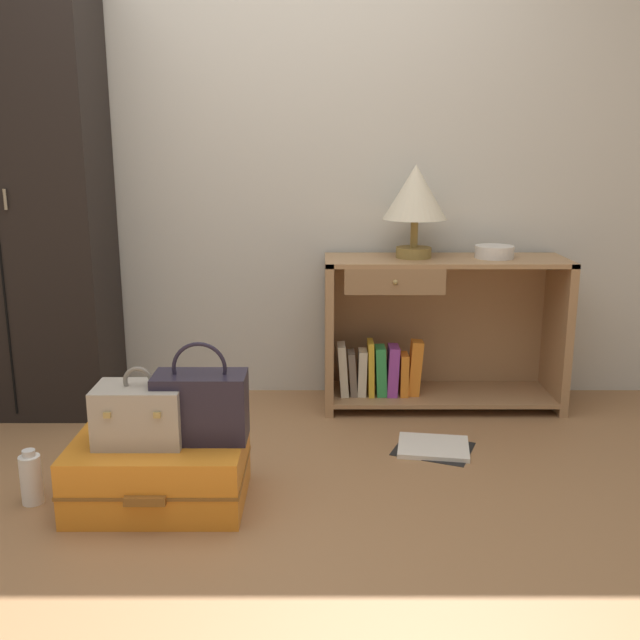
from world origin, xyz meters
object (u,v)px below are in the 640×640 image
at_px(bookshelf, 429,333).
at_px(train_case, 137,414).
at_px(bowl, 492,252).
at_px(bottle, 28,479).
at_px(wardrobe, 13,196).
at_px(suitcase_large, 157,471).
at_px(table_lamp, 413,196).
at_px(open_book_on_floor, 431,447).
at_px(handbag, 198,406).

bearing_deg(bookshelf, train_case, -138.56).
relative_size(bowl, bottle, 0.90).
relative_size(wardrobe, suitcase_large, 3.34).
relative_size(table_lamp, open_book_on_floor, 1.12).
bearing_deg(bowl, bottle, -151.31).
bearing_deg(bookshelf, handbag, -133.68).
xyz_separation_m(bowl, train_case, (-1.48, -1.04, -0.43)).
distance_m(wardrobe, suitcase_large, 1.59).
xyz_separation_m(wardrobe, open_book_on_floor, (1.91, -0.52, -1.03)).
bearing_deg(wardrobe, suitcase_large, -49.82).
relative_size(train_case, open_book_on_floor, 0.79).
bearing_deg(bottle, handbag, 1.94).
bearing_deg(train_case, suitcase_large, 13.56).
height_order(wardrobe, handbag, wardrobe).
bearing_deg(wardrobe, handbag, -44.50).
bearing_deg(table_lamp, handbag, -130.62).
relative_size(wardrobe, handbag, 5.74).
height_order(table_lamp, open_book_on_floor, table_lamp).
bearing_deg(open_book_on_floor, bottle, -162.80).
bearing_deg(wardrobe, bowl, 0.88).
height_order(bookshelf, open_book_on_floor, bookshelf).
height_order(bowl, open_book_on_floor, bowl).
relative_size(suitcase_large, open_book_on_floor, 1.59).
bearing_deg(handbag, train_case, -172.94).
height_order(train_case, bottle, train_case).
bearing_deg(wardrobe, bookshelf, 1.37).
xyz_separation_m(table_lamp, train_case, (-1.09, -1.05, -0.69)).
distance_m(bookshelf, bottle, 1.93).
distance_m(bookshelf, bowl, 0.50).
bearing_deg(bottle, suitcase_large, 0.97).
distance_m(train_case, bottle, 0.48).
bearing_deg(bottle, open_book_on_floor, 17.20).
xyz_separation_m(table_lamp, bowl, (0.39, -0.01, -0.27)).
xyz_separation_m(wardrobe, bookshelf, (1.97, 0.05, -0.68)).
bearing_deg(suitcase_large, table_lamp, 45.02).
distance_m(suitcase_large, handbag, 0.29).
bearing_deg(suitcase_large, train_case, -166.44).
bearing_deg(table_lamp, suitcase_large, -134.98).
bearing_deg(train_case, bowl, 35.13).
distance_m(wardrobe, train_case, 1.45).
bearing_deg(bottle, wardrobe, 110.34).
xyz_separation_m(suitcase_large, train_case, (-0.05, -0.01, 0.23)).
xyz_separation_m(suitcase_large, open_book_on_floor, (1.07, 0.47, -0.11)).
relative_size(wardrobe, bowl, 11.19).
bearing_deg(train_case, table_lamp, 43.92).
relative_size(bookshelf, bowl, 6.24).
xyz_separation_m(handbag, open_book_on_floor, (0.91, 0.45, -0.36)).
bearing_deg(bookshelf, open_book_on_floor, -96.49).
bearing_deg(suitcase_large, bowl, 35.80).
xyz_separation_m(table_lamp, bottle, (-1.50, -1.04, -0.94)).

